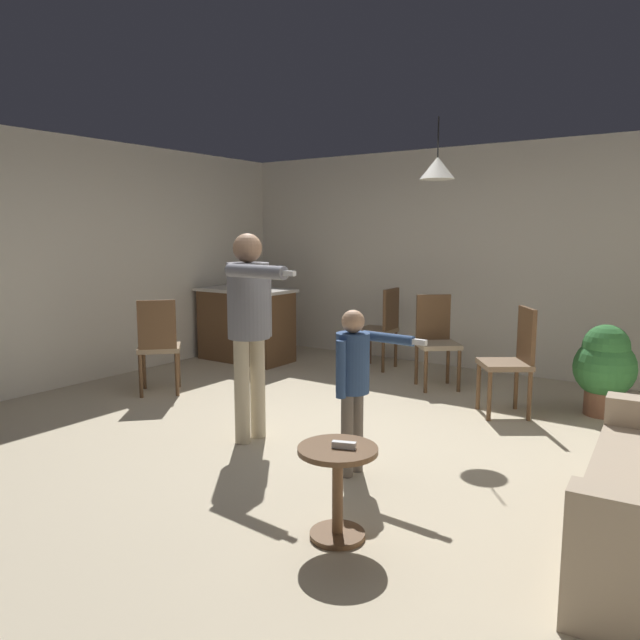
# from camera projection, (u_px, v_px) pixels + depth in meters

# --- Properties ---
(ground) EXTENTS (7.68, 7.68, 0.00)m
(ground) POSITION_uv_depth(u_px,v_px,m) (312.00, 436.00, 4.99)
(ground) COLOR beige
(wall_back) EXTENTS (6.40, 0.10, 2.70)m
(wall_back) POSITION_uv_depth(u_px,v_px,m) (462.00, 259.00, 7.40)
(wall_back) COLOR silver
(wall_back) RESTS_ON ground
(wall_left) EXTENTS (0.10, 6.40, 2.70)m
(wall_left) POSITION_uv_depth(u_px,v_px,m) (75.00, 262.00, 6.59)
(wall_left) COLOR silver
(wall_left) RESTS_ON ground
(kitchen_counter) EXTENTS (1.26, 0.66, 0.95)m
(kitchen_counter) POSITION_uv_depth(u_px,v_px,m) (246.00, 324.00, 7.88)
(kitchen_counter) COLOR brown
(kitchen_counter) RESTS_ON ground
(side_table_by_couch) EXTENTS (0.44, 0.44, 0.52)m
(side_table_by_couch) POSITION_uv_depth(u_px,v_px,m) (338.00, 481.00, 3.28)
(side_table_by_couch) COLOR brown
(side_table_by_couch) RESTS_ON ground
(person_adult) EXTENTS (0.81, 0.53, 1.67)m
(person_adult) POSITION_uv_depth(u_px,v_px,m) (250.00, 314.00, 4.73)
(person_adult) COLOR tan
(person_adult) RESTS_ON ground
(person_child) EXTENTS (0.61, 0.34, 1.16)m
(person_child) POSITION_uv_depth(u_px,v_px,m) (354.00, 373.00, 4.10)
(person_child) COLOR #60564C
(person_child) RESTS_ON ground
(dining_chair_by_counter) EXTENTS (0.59, 0.59, 1.00)m
(dining_chair_by_counter) POSITION_uv_depth(u_px,v_px,m) (436.00, 337.00, 6.51)
(dining_chair_by_counter) COLOR brown
(dining_chair_by_counter) RESTS_ON ground
(dining_chair_near_wall) EXTENTS (0.59, 0.59, 1.00)m
(dining_chair_near_wall) POSITION_uv_depth(u_px,v_px,m) (158.00, 343.00, 6.19)
(dining_chair_near_wall) COLOR brown
(dining_chair_near_wall) RESTS_ON ground
(dining_chair_centre_back) EXTENTS (0.44, 0.44, 1.00)m
(dining_chair_centre_back) POSITION_uv_depth(u_px,v_px,m) (382.00, 325.00, 7.37)
(dining_chair_centre_back) COLOR brown
(dining_chair_centre_back) RESTS_ON ground
(dining_chair_spare) EXTENTS (0.59, 0.59, 1.00)m
(dining_chair_spare) POSITION_uv_depth(u_px,v_px,m) (513.00, 357.00, 5.48)
(dining_chair_spare) COLOR brown
(dining_chair_spare) RESTS_ON ground
(potted_plant_corner) EXTENTS (0.55, 0.55, 0.85)m
(potted_plant_corner) POSITION_uv_depth(u_px,v_px,m) (605.00, 366.00, 5.49)
(potted_plant_corner) COLOR brown
(potted_plant_corner) RESTS_ON ground
(spare_remote_on_table) EXTENTS (0.13, 0.08, 0.04)m
(spare_remote_on_table) POSITION_uv_depth(u_px,v_px,m) (344.00, 445.00, 3.23)
(spare_remote_on_table) COLOR white
(spare_remote_on_table) RESTS_ON side_table_by_couch
(ceiling_light_pendant) EXTENTS (0.32, 0.32, 0.55)m
(ceiling_light_pendant) POSITION_uv_depth(u_px,v_px,m) (437.00, 168.00, 5.43)
(ceiling_light_pendant) COLOR silver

